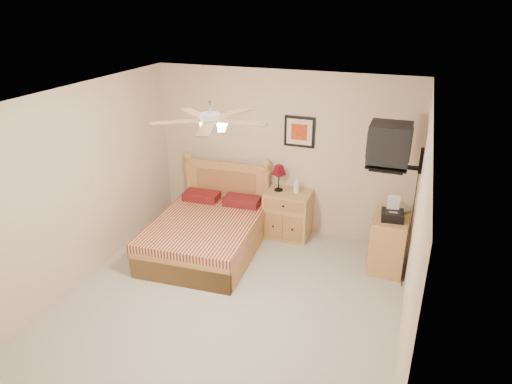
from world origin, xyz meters
TOP-DOWN VIEW (x-y plane):
  - floor at (0.00, 0.00)m, footprint 4.50×4.50m
  - ceiling at (0.00, 0.00)m, footprint 4.00×4.50m
  - wall_back at (0.00, 2.25)m, footprint 4.00×0.04m
  - wall_front at (0.00, -2.25)m, footprint 4.00×0.04m
  - wall_left at (-2.00, 0.00)m, footprint 0.04×4.50m
  - wall_right at (2.00, 0.00)m, footprint 0.04×4.50m
  - bed at (-0.78, 1.12)m, footprint 1.51×1.92m
  - nightstand at (0.19, 2.00)m, footprint 0.68×0.51m
  - table_lamp at (0.03, 2.02)m, footprint 0.27×0.27m
  - lotion_bottle at (0.31, 2.03)m, footprint 0.10×0.10m
  - framed_picture at (0.27, 2.23)m, footprint 0.46×0.04m
  - dresser at (1.73, 1.60)m, footprint 0.47×0.67m
  - fax_machine at (1.74, 1.52)m, footprint 0.31×0.33m
  - magazine_lower at (1.73, 1.80)m, footprint 0.25×0.29m
  - magazine_upper at (1.73, 1.83)m, footprint 0.33×0.36m
  - wall_tv at (1.75, 1.34)m, footprint 0.56×0.46m
  - ceiling_fan at (0.00, -0.20)m, footprint 1.14×1.14m

SIDE VIEW (x-z plane):
  - floor at x=0.00m, z-range 0.00..0.00m
  - nightstand at x=0.19m, z-range 0.00..0.73m
  - dresser at x=1.73m, z-range 0.00..0.77m
  - bed at x=-0.78m, z-range 0.00..1.19m
  - magazine_lower at x=1.73m, z-range 0.77..0.79m
  - magazine_upper at x=1.73m, z-range 0.79..0.82m
  - lotion_bottle at x=0.31m, z-range 0.73..0.97m
  - fax_machine at x=1.74m, z-range 0.77..1.07m
  - table_lamp at x=0.03m, z-range 0.73..1.14m
  - wall_back at x=0.00m, z-range 0.00..2.50m
  - wall_front at x=0.00m, z-range 0.00..2.50m
  - wall_left at x=-2.00m, z-range 0.00..2.50m
  - wall_right at x=2.00m, z-range 0.00..2.50m
  - framed_picture at x=0.27m, z-range 1.39..1.85m
  - wall_tv at x=1.75m, z-range 1.52..2.10m
  - ceiling_fan at x=0.00m, z-range 2.22..2.50m
  - ceiling at x=0.00m, z-range 2.48..2.52m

